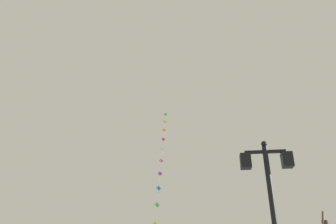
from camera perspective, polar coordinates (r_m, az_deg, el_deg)
name	(u,v)px	position (r m, az deg, el deg)	size (l,w,h in m)	color
twin_lantern_lamp_post	(272,201)	(9.26, 17.07, -14.12)	(1.37, 0.28, 5.22)	black
kite_train	(160,172)	(32.03, -1.35, -10.13)	(1.35, 16.89, 21.01)	brown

